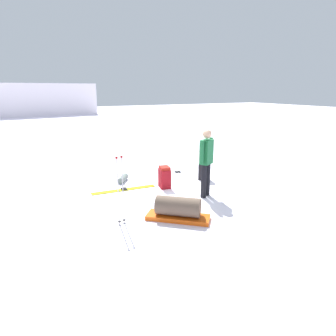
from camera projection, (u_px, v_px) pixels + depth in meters
The scene contains 10 objects.
ground_plane at pixel (168, 194), 7.61m from camera, with size 80.00×80.00×0.00m, color white.
distant_snow_ridge at pixel (24, 99), 30.11m from camera, with size 13.56×5.00×3.20m, color white.
skier_standing at pixel (206, 160), 7.22m from camera, with size 0.51×0.36×1.70m.
ski_pair_near at pixel (124, 190), 7.91m from camera, with size 1.74×0.26×0.05m.
ski_pair_far at pixel (178, 172), 9.54m from camera, with size 0.40×1.81×0.05m.
backpack_large_dark at pixel (165, 177), 8.06m from camera, with size 0.34×0.42×0.60m.
backpack_bright at pixel (204, 171), 8.72m from camera, with size 0.34×0.36×0.58m.
ski_poles_planted_near at pixel (120, 187), 5.74m from camera, with size 0.18×0.10×1.40m.
gear_sled at pixel (178, 209), 6.08m from camera, with size 1.29×1.20×0.49m.
sleeping_mat_rolled at pixel (123, 179), 8.61m from camera, with size 0.18×0.18×0.55m, color slate.
Camera 1 is at (-3.29, -6.38, 2.64)m, focal length 31.38 mm.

